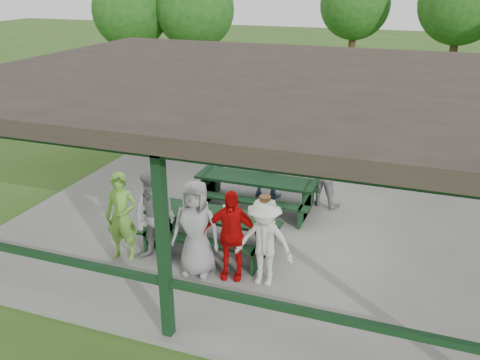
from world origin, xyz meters
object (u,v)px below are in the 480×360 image
at_px(contestant_red, 231,235).
at_px(contestant_white_fedora, 264,242).
at_px(spectator_blue, 215,146).
at_px(spectator_lblue, 268,163).
at_px(contestant_grey_mid, 196,228).
at_px(contestant_grey_left, 155,219).
at_px(contestant_green, 122,216).
at_px(picnic_table_far, 256,189).
at_px(pickup_truck, 393,110).
at_px(picnic_table_near, 211,226).
at_px(farm_trailer, 259,101).
at_px(spectator_grey, 325,171).

xyz_separation_m(contestant_red, contestant_white_fedora, (0.60, -0.00, -0.03)).
bearing_deg(spectator_blue, contestant_red, 123.36).
bearing_deg(spectator_lblue, contestant_grey_mid, 91.26).
bearing_deg(contestant_white_fedora, contestant_grey_mid, -175.36).
height_order(contestant_grey_left, spectator_blue, contestant_grey_left).
height_order(contestant_green, contestant_grey_left, contestant_grey_left).
distance_m(picnic_table_far, pickup_truck, 8.44).
bearing_deg(contestant_red, picnic_table_far, 89.95).
height_order(picnic_table_near, pickup_truck, pickup_truck).
bearing_deg(spectator_lblue, farm_trailer, -66.57).
bearing_deg(contestant_green, contestant_grey_mid, -9.53).
bearing_deg(picnic_table_near, farm_trailer, 102.65).
bearing_deg(pickup_truck, spectator_lblue, -174.01).
distance_m(contestant_white_fedora, farm_trailer, 11.23).
bearing_deg(picnic_table_near, picnic_table_far, 82.92).
xyz_separation_m(picnic_table_far, contestant_grey_left, (-0.96, -2.86, 0.42)).
bearing_deg(contestant_green, contestant_grey_left, -6.79).
distance_m(picnic_table_near, farm_trailer, 10.07).
bearing_deg(picnic_table_far, farm_trailer, 107.41).
height_order(picnic_table_near, picnic_table_far, same).
relative_size(contestant_red, spectator_blue, 0.99).
height_order(contestant_red, spectator_blue, spectator_blue).
bearing_deg(contestant_red, contestant_grey_mid, 178.39).
relative_size(contestant_red, pickup_truck, 0.33).
relative_size(spectator_blue, pickup_truck, 0.33).
relative_size(picnic_table_near, picnic_table_far, 0.93).
bearing_deg(spectator_blue, spectator_lblue, 163.09).
height_order(picnic_table_far, contestant_grey_mid, contestant_grey_mid).
bearing_deg(spectator_grey, contestant_grey_mid, 83.10).
height_order(contestant_grey_mid, spectator_lblue, contestant_grey_mid).
distance_m(contestant_red, spectator_blue, 4.84).
bearing_deg(spectator_blue, picnic_table_near, 118.91).
bearing_deg(farm_trailer, picnic_table_far, -88.90).
relative_size(picnic_table_near, spectator_grey, 1.50).
xyz_separation_m(contestant_white_fedora, spectator_grey, (0.34, 3.58, 0.04)).
relative_size(contestant_grey_mid, pickup_truck, 0.35).
bearing_deg(contestant_grey_mid, spectator_blue, 102.88).
bearing_deg(contestant_green, pickup_truck, 61.44).
height_order(picnic_table_far, pickup_truck, pickup_truck).
height_order(spectator_lblue, pickup_truck, spectator_lblue).
xyz_separation_m(contestant_grey_left, spectator_blue, (-0.65, 4.40, -0.06)).
bearing_deg(spectator_blue, contestant_grey_mid, 116.13).
bearing_deg(contestant_green, picnic_table_far, 51.78).
relative_size(contestant_white_fedora, farm_trailer, 0.41).
xyz_separation_m(spectator_lblue, farm_trailer, (-2.49, 7.05, -0.27)).
xyz_separation_m(contestant_green, spectator_blue, (0.03, 4.42, -0.01)).
bearing_deg(contestant_white_fedora, spectator_grey, 85.25).
bearing_deg(contestant_green, spectator_lblue, 56.84).
xyz_separation_m(picnic_table_near, contestant_grey_mid, (0.11, -0.91, 0.41)).
bearing_deg(contestant_grey_left, picnic_table_far, 77.80).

